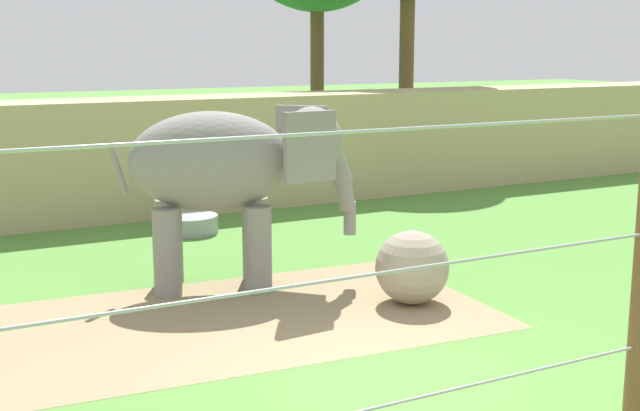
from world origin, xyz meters
TOP-DOWN VIEW (x-y plane):
  - ground_plane at (0.00, 0.00)m, footprint 120.00×120.00m
  - dirt_patch at (-0.71, 2.83)m, footprint 7.23×4.35m
  - embankment_wall at (0.00, 10.49)m, footprint 36.00×1.80m
  - elephant at (-0.12, 4.31)m, footprint 3.50×2.20m
  - enrichment_ball at (1.82, 2.31)m, footprint 1.05×1.05m
  - water_tub at (0.55, 8.13)m, footprint 1.10×1.10m

SIDE VIEW (x-z plane):
  - ground_plane at x=0.00m, z-range 0.00..0.00m
  - dirt_patch at x=-0.71m, z-range 0.00..0.01m
  - water_tub at x=0.55m, z-range 0.01..0.36m
  - enrichment_ball at x=1.82m, z-range 0.00..1.05m
  - embankment_wall at x=0.00m, z-range 0.00..2.50m
  - elephant at x=-0.12m, z-range 0.44..3.17m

